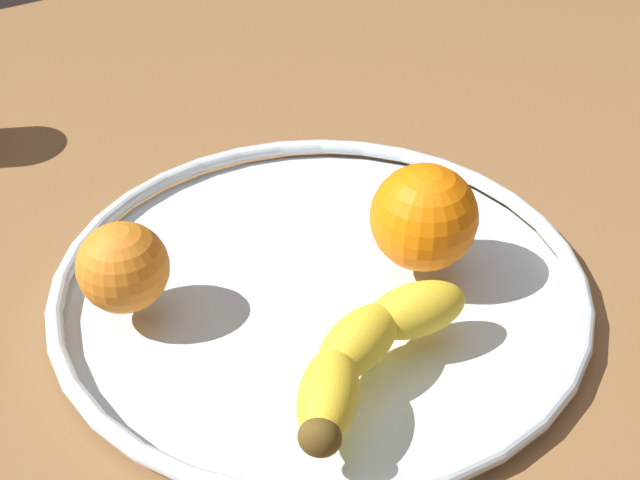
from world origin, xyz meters
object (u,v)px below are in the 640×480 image
at_px(orange_back_right, 123,267).
at_px(orange_front_left, 424,217).
at_px(banana, 367,351).
at_px(fruit_bowl, 320,284).

bearing_deg(orange_back_right, orange_front_left, 159.37).
height_order(banana, orange_front_left, orange_front_left).
distance_m(banana, orange_back_right, 0.17).
xyz_separation_m(orange_back_right, orange_front_left, (-0.19, 0.07, 0.01)).
relative_size(fruit_bowl, orange_front_left, 5.00).
bearing_deg(banana, fruit_bowl, -125.35).
bearing_deg(orange_back_right, fruit_bowl, 159.68).
height_order(fruit_bowl, orange_back_right, orange_back_right).
bearing_deg(fruit_bowl, banana, 73.28).
distance_m(fruit_bowl, orange_back_right, 0.14).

